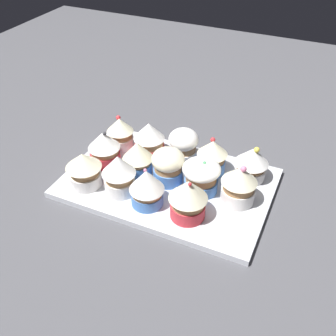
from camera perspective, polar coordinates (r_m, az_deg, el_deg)
The scene contains 16 objects.
ground_plane at distance 77.64cm, azimuth 0.00°, elevation -3.33°, with size 180.00×180.00×3.00cm, color #4C4C51.
baking_tray at distance 76.28cm, azimuth 0.00°, elevation -2.14°, with size 38.48×25.15×1.20cm.
cupcake_0 at distance 74.34cm, azimuth -11.90°, elevation -0.10°, with size 6.59×6.59×6.96cm.
cupcake_1 at distance 71.43cm, azimuth -7.02°, elevation -0.77°, with size 6.14×6.14×7.91cm.
cupcake_2 at distance 68.72cm, azimuth -3.04°, elevation -2.68°, with size 6.18×6.18×7.48cm.
cupcake_3 at distance 66.22cm, azimuth 2.89°, elevation -4.29°, with size 6.63×6.63×7.84cm.
cupcake_4 at distance 79.28cm, azimuth -9.04°, elevation 2.94°, with size 6.32×6.32×7.38cm.
cupcake_5 at distance 76.00cm, azimuth -4.29°, elevation 1.65°, with size 5.92×5.92×6.95cm.
cupcake_6 at distance 73.66cm, azimuth -0.17°, elevation 0.42°, with size 6.14×6.14×7.01cm.
cupcake_7 at distance 72.03cm, azimuth 4.82°, elevation -0.98°, with size 6.91×6.91×6.66cm.
cupcake_8 at distance 70.33cm, azimuth 10.13°, elevation -2.19°, with size 6.30×6.30×7.83cm.
cupcake_9 at distance 83.74cm, azimuth -6.83°, elevation 5.09°, with size 5.57×5.57×7.07cm.
cupcake_10 at distance 80.82cm, azimuth -2.71°, elevation 4.20°, with size 6.31×6.31×7.28cm.
cupcake_11 at distance 79.26cm, azimuth 1.88°, elevation 3.39°, with size 5.93×5.93×7.04cm.
cupcake_12 at distance 76.30cm, azimuth 6.32°, elevation 1.75°, with size 5.83×5.83×7.41cm.
cupcake_13 at distance 75.96cm, azimuth 11.82°, elevation 0.75°, with size 6.41×6.41×7.12cm.
Camera 1 is at (24.28, -53.26, 49.51)cm, focal length 42.71 mm.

